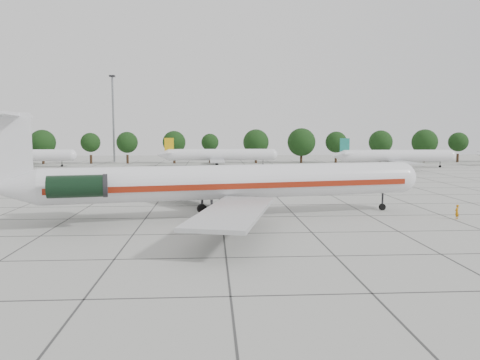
{
  "coord_description": "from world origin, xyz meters",
  "views": [
    {
      "loc": [
        -0.99,
        -49.05,
        9.11
      ],
      "look_at": [
        2.25,
        4.65,
        3.5
      ],
      "focal_mm": 35.0,
      "sensor_mm": 36.0,
      "label": 1
    }
  ],
  "objects": [
    {
      "name": "ground_crew",
      "position": [
        24.45,
        -2.48,
        0.77
      ],
      "size": [
        0.67,
        0.62,
        1.53
      ],
      "primitive_type": "imported",
      "rotation": [
        0.0,
        0.0,
        3.74
      ],
      "color": "#B96D0A",
      "rests_on": "ground"
    },
    {
      "name": "tree_line",
      "position": [
        -11.68,
        85.0,
        5.98
      ],
      "size": [
        249.86,
        8.44,
        10.22
      ],
      "color": "#332114",
      "rests_on": "ground"
    },
    {
      "name": "bg_airliner_d",
      "position": [
        45.29,
        65.66,
        2.91
      ],
      "size": [
        28.24,
        27.2,
        7.4
      ],
      "color": "silver",
      "rests_on": "ground"
    },
    {
      "name": "apron_joints",
      "position": [
        0.0,
        15.0,
        0.01
      ],
      "size": [
        170.0,
        170.0,
        0.02
      ],
      "primitive_type": "cube",
      "color": "#383838",
      "rests_on": "ground"
    },
    {
      "name": "bg_airliner_b",
      "position": [
        -51.04,
        73.81,
        2.91
      ],
      "size": [
        28.24,
        27.2,
        7.4
      ],
      "color": "silver",
      "rests_on": "ground"
    },
    {
      "name": "bg_airliner_c",
      "position": [
        1.13,
        73.92,
        2.91
      ],
      "size": [
        28.24,
        27.2,
        7.4
      ],
      "color": "silver",
      "rests_on": "ground"
    },
    {
      "name": "ground",
      "position": [
        0.0,
        0.0,
        0.0
      ],
      "size": [
        260.0,
        260.0,
        0.0
      ],
      "primitive_type": "plane",
      "color": "#A5A59E",
      "rests_on": "ground"
    },
    {
      "name": "floodlight_mast",
      "position": [
        -30.0,
        92.0,
        14.28
      ],
      "size": [
        1.6,
        1.6,
        25.45
      ],
      "color": "slate",
      "rests_on": "ground"
    },
    {
      "name": "main_airliner",
      "position": [
        -0.89,
        -0.38,
        3.84
      ],
      "size": [
        45.89,
        35.77,
        10.86
      ],
      "rotation": [
        0.0,
        0.0,
        0.19
      ],
      "color": "silver",
      "rests_on": "ground"
    }
  ]
}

